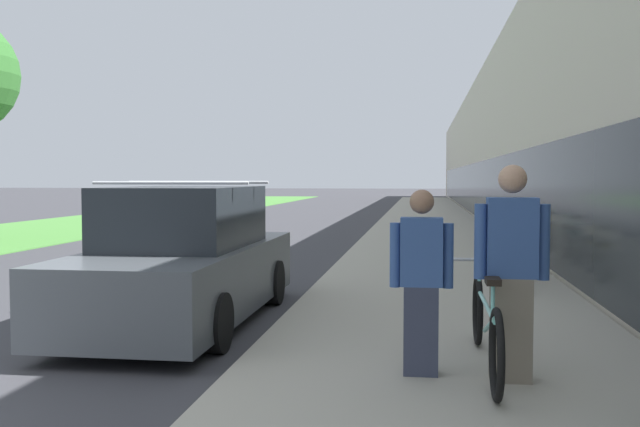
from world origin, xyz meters
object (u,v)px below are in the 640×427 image
Objects in this scene: tandem_bicycle at (486,326)px; bike_rack_hoop at (529,255)px; person_bystander at (421,282)px; parked_sedan_curbside at (185,262)px; cruiser_bike_middle at (505,242)px; cruiser_bike_farthest at (495,233)px; person_rider at (511,273)px; cruiser_bike_nearest at (518,254)px.

tandem_bicycle is 2.89× the size of bike_rack_hoop.
parked_sedan_curbside is at bearing 141.19° from person_bystander.
person_bystander is 0.33× the size of parked_sedan_curbside.
person_bystander is at bearing -100.99° from cruiser_bike_middle.
cruiser_bike_farthest reaches higher than tandem_bicycle.
person_rider is 8.28m from cruiser_bike_middle.
person_bystander is 4.87m from bike_rack_hoop.
cruiser_bike_nearest is 0.91× the size of cruiser_bike_farthest.
tandem_bicycle is 1.45× the size of cruiser_bike_middle.
person_bystander reaches higher than bike_rack_hoop.
bike_rack_hoop is at bearing 80.11° from person_rider.
cruiser_bike_middle is at bearing 79.01° from person_bystander.
person_rider reaches higher than cruiser_bike_middle.
person_bystander is 3.57m from parked_sedan_curbside.
parked_sedan_curbside is (-2.78, 2.24, -0.15)m from person_bystander.
person_rider is at bearing -6.59° from person_bystander.
parked_sedan_curbside is (-4.42, -8.32, 0.24)m from cruiser_bike_farthest.
person_rider is 1.13× the size of person_bystander.
bike_rack_hoop is 1.52m from cruiser_bike_nearest.
parked_sedan_curbside is at bearing -138.10° from cruiser_bike_nearest.
parked_sedan_curbside is (-4.31, -2.38, 0.10)m from bike_rack_hoop.
tandem_bicycle is 0.54× the size of parked_sedan_curbside.
person_bystander reaches higher than cruiser_bike_middle.
person_rider is at bearing -95.02° from cruiser_bike_farthest.
cruiser_bike_middle is at bearing 83.95° from person_rider.
person_bystander is at bearing -157.54° from tandem_bicycle.
person_bystander is 6.34m from cruiser_bike_nearest.
cruiser_bike_middle reaches higher than cruiser_bike_nearest.
person_rider is (0.17, -0.31, 0.50)m from tandem_bicycle.
cruiser_bike_nearest is at bearing 75.69° from person_bystander.
cruiser_bike_middle is 7.34m from parked_sedan_curbside.
bike_rack_hoop is 0.19× the size of parked_sedan_curbside.
bike_rack_hoop is (1.53, 4.62, -0.25)m from person_bystander.
parked_sedan_curbside reaches higher than tandem_bicycle.
cruiser_bike_farthest reaches higher than cruiser_bike_nearest.
person_rider is 0.38× the size of parked_sedan_curbside.
person_rider reaches higher than cruiser_bike_nearest.
person_rider reaches higher than tandem_bicycle.
tandem_bicycle is at bearing -99.81° from cruiser_bike_nearest.
bike_rack_hoop is 3.52m from cruiser_bike_middle.
person_rider is 10.69m from cruiser_bike_farthest.
cruiser_bike_farthest is (0.12, 5.94, -0.14)m from bike_rack_hoop.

